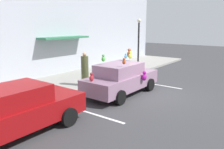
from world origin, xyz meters
name	(u,v)px	position (x,y,z in m)	size (l,w,h in m)	color
ground_plane	(151,95)	(0.00, 0.00, 0.00)	(60.00, 60.00, 0.00)	#38383A
sidewalk	(78,79)	(0.00, 5.00, 0.07)	(24.00, 4.00, 0.15)	gray
storefront_building	(53,27)	(0.00, 7.14, 3.19)	(24.00, 1.25, 6.40)	#B2B7C1
parking_stripe_front	(152,84)	(2.00, 1.00, 0.00)	(0.12, 3.60, 0.01)	silver
parking_stripe_rear	(87,112)	(-3.49, 1.00, 0.00)	(0.12, 3.60, 0.01)	silver
plush_covered_car	(121,78)	(-0.70, 1.30, 0.80)	(4.33, 2.05, 2.17)	gray
parked_sedan_behind	(14,111)	(-6.19, 1.48, 0.79)	(4.43, 1.94, 1.54)	maroon
teddy_bear_on_sidewalk	(119,70)	(2.05, 3.41, 0.51)	(0.41, 0.34, 0.78)	brown
street_lamp_post	(139,39)	(4.61, 3.50, 2.40)	(0.28, 0.28, 3.64)	black
pedestrian_walking_past	(85,70)	(-0.99, 3.47, 0.98)	(0.39, 0.39, 1.80)	#4D532F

